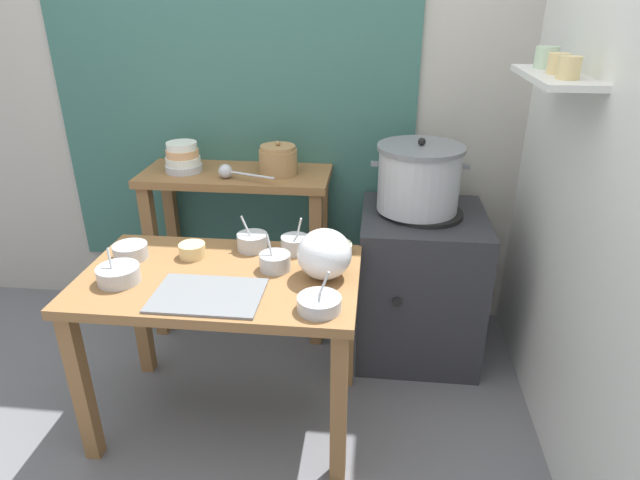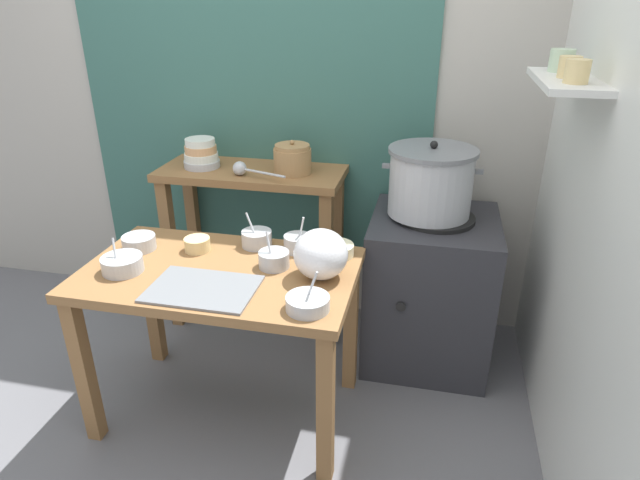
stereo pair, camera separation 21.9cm
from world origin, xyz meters
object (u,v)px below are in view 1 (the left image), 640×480
Objects in this scene: ladle at (228,172)px; prep_bowl_3 at (319,303)px; steamer_pot at (419,178)px; prep_bowl_2 at (275,261)px; prep_bowl_4 at (192,250)px; prep_bowl_6 at (334,249)px; back_shelf_table at (238,212)px; prep_table at (222,298)px; serving_tray at (208,295)px; clay_pot at (278,160)px; prep_bowl_1 at (130,251)px; plastic_bag at (324,254)px; bowl_stack_enamel at (183,158)px; stove_block at (419,283)px; prep_bowl_5 at (252,241)px; prep_bowl_7 at (295,244)px; prep_bowl_0 at (118,274)px.

prep_bowl_3 is at bearing -57.79° from ladle.
steamer_pot is 0.84m from prep_bowl_2.
steamer_pot reaches higher than ladle.
prep_bowl_4 reaches higher than prep_bowl_6.
prep_bowl_2 is at bearing -64.51° from back_shelf_table.
prep_table is 0.51m from prep_bowl_6.
ladle is 0.69m from prep_bowl_2.
serving_tray is (0.13, -0.82, -0.21)m from ladle.
clay_pot is 0.86m from prep_bowl_1.
prep_bowl_3 is 1.01× the size of prep_bowl_6.
steamer_pot is 2.11× the size of plastic_bag.
clay_pot is 1.02× the size of bowl_stack_enamel.
clay_pot reaches higher than stove_block.
prep_table is at bearing -14.26° from prep_bowl_1.
prep_bowl_5 is (0.19, -0.51, 0.08)m from back_shelf_table.
stove_block is 7.07× the size of prep_bowl_4.
serving_tray is 0.59m from prep_bowl_6.
prep_bowl_4 is (-0.16, 0.14, 0.14)m from prep_table.
prep_bowl_1 is at bearing -164.22° from prep_bowl_5.
plastic_bag is at bearing -54.78° from prep_bowl_7.
steamer_pot is 2.80× the size of prep_bowl_0.
stove_block is 5.03× the size of prep_bowl_6.
clay_pot reaches higher than prep_bowl_4.
prep_bowl_1 is 0.89m from prep_bowl_3.
steamer_pot is at bearing 44.25° from prep_bowl_2.
back_shelf_table reaches higher than prep_bowl_3.
prep_bowl_2 is 0.27m from prep_bowl_6.
steamer_pot is 1.14× the size of serving_tray.
prep_bowl_2 is (0.10, -0.68, -0.21)m from clay_pot.
prep_bowl_7 reaches higher than serving_tray.
prep_bowl_3 is 0.44m from prep_bowl_6.
prep_bowl_6 is at bearing -32.22° from bowl_stack_enamel.
back_shelf_table is at bearing 65.59° from prep_bowl_1.
prep_bowl_7 is at bearing -38.02° from bowl_stack_enamel.
bowl_stack_enamel reaches higher than prep_bowl_4.
prep_bowl_6 is (0.43, 0.23, 0.14)m from prep_table.
back_shelf_table is at bearing 73.46° from prep_bowl_0.
prep_bowl_6 is (0.02, 0.20, -0.07)m from plastic_bag.
prep_bowl_2 is 1.36× the size of prep_bowl_4.
prep_bowl_1 reaches higher than prep_bowl_6.
prep_bowl_4 is at bearing -93.60° from ladle.
stove_block is (0.95, -0.13, -0.30)m from back_shelf_table.
prep_bowl_5 is 0.99× the size of prep_bowl_6.
prep_bowl_7 is at bearing 177.59° from prep_bowl_6.
prep_bowl_3 is at bearing -61.04° from back_shelf_table.
prep_bowl_4 is 0.43m from prep_bowl_7.
plastic_bag is (-0.39, -0.61, -0.12)m from steamer_pot.
serving_tray is (-0.80, -0.81, -0.21)m from steamer_pot.
prep_bowl_0 is at bearing -170.90° from plastic_bag.
back_shelf_table is 0.76m from prep_bowl_2.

